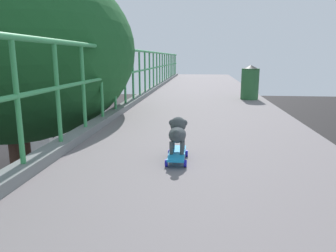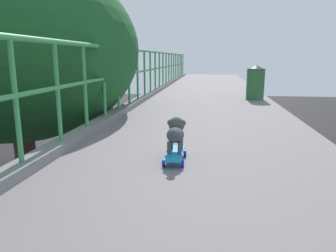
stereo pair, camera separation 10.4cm
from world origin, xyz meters
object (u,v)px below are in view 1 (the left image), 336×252
(city_bus, at_px, (68,123))
(litter_bin, at_px, (250,82))
(toy_skateboard, at_px, (177,154))
(small_dog, at_px, (178,131))

(city_bus, distance_m, litter_bin, 19.39)
(city_bus, distance_m, toy_skateboard, 22.70)
(toy_skateboard, bearing_deg, small_dog, 90.39)
(litter_bin, bearing_deg, small_dog, -105.77)
(toy_skateboard, relative_size, small_dog, 1.26)
(city_bus, relative_size, small_dog, 29.32)
(toy_skateboard, xyz_separation_m, litter_bin, (1.35, 4.84, 0.34))
(city_bus, height_order, toy_skateboard, toy_skateboard)
(toy_skateboard, bearing_deg, city_bus, 116.26)
(small_dog, bearing_deg, litter_bin, 74.23)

